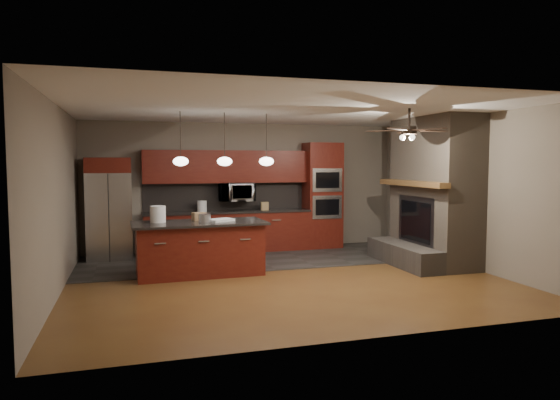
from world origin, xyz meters
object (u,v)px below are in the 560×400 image
object	(u,v)px
white_bucket	(158,214)
cardboard_box	(199,216)
oven_tower	(322,195)
counter_bucket	(202,206)
microwave	(236,192)
kitchen_island	(200,248)
refrigerator	(109,209)
paint_tray	(221,220)
counter_box	(265,206)
paint_can	(205,218)

from	to	relation	value
white_bucket	cardboard_box	world-z (taller)	white_bucket
oven_tower	counter_bucket	bearing A→B (deg)	179.84
microwave	kitchen_island	bearing A→B (deg)	-117.67
oven_tower	white_bucket	bearing A→B (deg)	-153.55
microwave	refrigerator	bearing A→B (deg)	-177.13
oven_tower	refrigerator	world-z (taller)	oven_tower
paint_tray	counter_box	bearing A→B (deg)	32.74
paint_tray	counter_box	world-z (taller)	counter_box
microwave	paint_can	xyz separation A→B (m)	(-0.99, -2.10, -0.31)
counter_bucket	white_bucket	bearing A→B (deg)	-118.24
paint_can	kitchen_island	bearing A→B (deg)	145.50
refrigerator	cardboard_box	bearing A→B (deg)	-46.96
refrigerator	kitchen_island	world-z (taller)	refrigerator
oven_tower	microwave	xyz separation A→B (m)	(-1.98, 0.06, 0.11)
kitchen_island	counter_box	size ratio (longest dim) A/B	13.04
paint_can	paint_tray	world-z (taller)	paint_can
cardboard_box	white_bucket	bearing A→B (deg)	173.89
refrigerator	counter_bucket	size ratio (longest dim) A/B	8.93
oven_tower	kitchen_island	size ratio (longest dim) A/B	1.04
kitchen_island	counter_box	distance (m)	2.62
white_bucket	paint_tray	world-z (taller)	white_bucket
paint_tray	oven_tower	bearing A→B (deg)	13.20
white_bucket	cardboard_box	bearing A→B (deg)	8.53
refrigerator	counter_box	world-z (taller)	refrigerator
white_bucket	cardboard_box	xyz separation A→B (m)	(0.71, 0.11, -0.07)
refrigerator	white_bucket	world-z (taller)	refrigerator
kitchen_island	microwave	bearing A→B (deg)	60.85
oven_tower	counter_bucket	xyz separation A→B (m)	(-2.73, 0.01, -0.18)
refrigerator	paint_can	size ratio (longest dim) A/B	9.87
white_bucket	paint_tray	distance (m)	1.08
oven_tower	paint_can	bearing A→B (deg)	-145.38
kitchen_island	paint_can	size ratio (longest dim) A/B	11.09
kitchen_island	white_bucket	xyz separation A→B (m)	(-0.69, 0.13, 0.60)
oven_tower	refrigerator	bearing A→B (deg)	-179.08
cardboard_box	counter_box	xyz separation A→B (m)	(1.66, 1.71, -0.00)
paint_can	white_bucket	bearing A→B (deg)	166.23
microwave	white_bucket	size ratio (longest dim) A/B	2.59
counter_box	microwave	bearing A→B (deg)	175.33
refrigerator	paint_tray	world-z (taller)	refrigerator
refrigerator	white_bucket	xyz separation A→B (m)	(0.86, -1.78, 0.04)
kitchen_island	cardboard_box	world-z (taller)	cardboard_box
kitchen_island	paint_can	xyz separation A→B (m)	(0.08, -0.06, 0.52)
microwave	cardboard_box	xyz separation A→B (m)	(-1.05, -1.81, -0.31)
cardboard_box	counter_box	distance (m)	2.38
oven_tower	counter_bucket	size ratio (longest dim) A/B	10.44
microwave	white_bucket	xyz separation A→B (m)	(-1.76, -1.92, -0.24)
oven_tower	microwave	world-z (taller)	oven_tower
paint_can	cardboard_box	bearing A→B (deg)	101.34
microwave	oven_tower	bearing A→B (deg)	-1.66
paint_tray	microwave	bearing A→B (deg)	47.72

